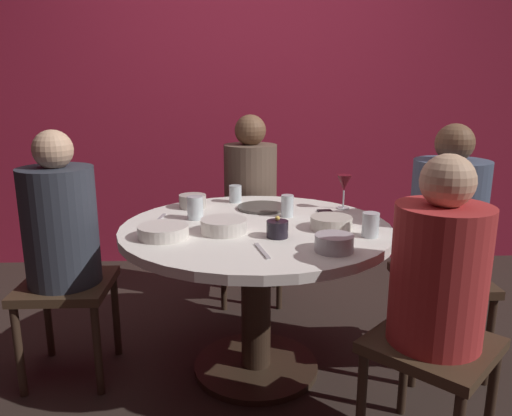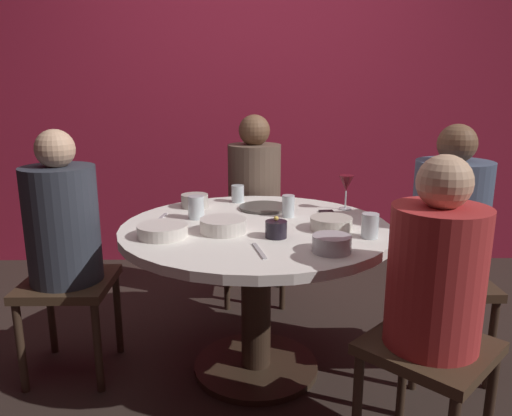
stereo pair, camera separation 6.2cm
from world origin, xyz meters
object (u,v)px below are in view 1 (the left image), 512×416
at_px(bowl_salad_center, 193,201).
at_px(bowl_rice_portion, 224,226).
at_px(seated_diner_back, 250,189).
at_px(bowl_sauce_side, 331,223).
at_px(cup_by_right_diner, 235,194).
at_px(bowl_small_white, 163,231).
at_px(cup_by_left_diner, 371,225).
at_px(dinner_plate, 263,207).
at_px(cup_center_front, 195,208).
at_px(seated_diner_left, 61,230).
at_px(seated_diner_front_right, 438,279).
at_px(bowl_serving_large, 334,243).
at_px(cup_near_candle, 287,206).
at_px(wine_glass, 344,184).
at_px(candle_holder, 277,229).
at_px(dining_table, 256,260).
at_px(seated_diner_right, 447,223).
at_px(cell_phone, 327,213).

xyz_separation_m(bowl_salad_center, bowl_rice_portion, (0.17, -0.45, -0.00)).
distance_m(seated_diner_back, bowl_salad_center, 0.58).
distance_m(bowl_sauce_side, bowl_rice_portion, 0.47).
relative_size(seated_diner_back, cup_by_right_diner, 12.75).
xyz_separation_m(bowl_small_white, cup_by_left_diner, (0.86, -0.03, 0.03)).
xyz_separation_m(seated_diner_back, dinner_plate, (0.05, -0.53, 0.01)).
bearing_deg(cup_center_front, seated_diner_left, -168.67).
xyz_separation_m(bowl_small_white, cup_center_front, (0.11, 0.29, 0.03)).
relative_size(seated_diner_front_right, bowl_serving_large, 7.60).
relative_size(bowl_rice_portion, cup_by_right_diner, 2.17).
bearing_deg(bowl_salad_center, cup_near_candle, -22.85).
bearing_deg(seated_diner_left, cup_by_right_diner, 30.48).
bearing_deg(bowl_salad_center, bowl_serving_large, -50.24).
height_order(seated_diner_back, cup_near_candle, seated_diner_back).
height_order(seated_diner_front_right, cup_by_left_diner, seated_diner_front_right).
distance_m(wine_glass, cup_by_left_diner, 0.49).
bearing_deg(cup_by_right_diner, bowl_salad_center, -152.58).
bearing_deg(wine_glass, cup_near_candle, -154.61).
bearing_deg(bowl_salad_center, candle_holder, -53.28).
xyz_separation_m(dinner_plate, bowl_sauce_side, (0.28, -0.38, 0.02)).
bearing_deg(seated_diner_left, bowl_serving_large, -17.85).
bearing_deg(cup_center_front, dining_table, -22.77).
bearing_deg(seated_diner_front_right, bowl_rice_portion, 11.50).
bearing_deg(bowl_rice_portion, dining_table, 37.01).
height_order(seated_diner_right, dinner_plate, seated_diner_right).
height_order(wine_glass, cup_by_right_diner, wine_glass).
relative_size(bowl_rice_portion, cup_center_front, 1.83).
bearing_deg(seated_diner_back, cup_near_candle, 12.88).
relative_size(cell_phone, cup_by_right_diner, 1.52).
relative_size(seated_diner_front_right, cup_center_front, 10.34).
height_order(seated_diner_back, bowl_salad_center, seated_diner_back).
height_order(seated_diner_front_right, bowl_small_white, seated_diner_front_right).
bearing_deg(cup_by_right_diner, dining_table, -78.52).
bearing_deg(seated_diner_left, bowl_sauce_side, -3.48).
height_order(seated_diner_left, cup_by_left_diner, seated_diner_left).
xyz_separation_m(seated_diner_front_right, bowl_serving_large, (-0.32, 0.23, 0.06)).
bearing_deg(bowl_small_white, candle_holder, -1.88).
bearing_deg(seated_diner_front_right, dining_table, 0.00).
relative_size(seated_diner_left, cup_near_candle, 11.00).
height_order(bowl_serving_large, bowl_sauce_side, bowl_serving_large).
bearing_deg(bowl_serving_large, cup_by_right_diner, 114.30).
relative_size(seated_diner_right, cup_center_front, 10.82).
distance_m(cup_near_candle, cup_by_right_diner, 0.40).
height_order(candle_holder, bowl_salad_center, candle_holder).
bearing_deg(dinner_plate, cell_phone, -21.74).
relative_size(bowl_rice_portion, cup_near_candle, 1.89).
bearing_deg(cup_by_right_diner, bowl_sauce_side, -51.61).
distance_m(seated_diner_right, bowl_salad_center, 1.24).
bearing_deg(cell_phone, cup_center_front, -179.08).
bearing_deg(bowl_sauce_side, cell_phone, 83.43).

